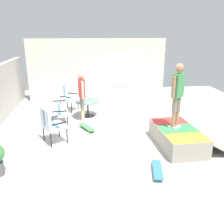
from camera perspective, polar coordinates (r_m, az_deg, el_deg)
ground_plane at (r=7.62m, az=1.89°, el=-4.91°), size 12.00×12.00×0.10m
house_facade at (r=10.86m, az=-3.42°, el=9.85°), size 0.23×6.00×2.70m
skate_ramp at (r=6.82m, az=15.36°, el=-5.74°), size 1.87×1.78×0.51m
patio_bench at (r=8.18m, az=-13.24°, el=1.21°), size 1.31×0.71×1.02m
patio_chair_near_house at (r=9.56m, az=-10.75°, el=3.85°), size 0.80×0.76×1.02m
patio_chair_by_wall at (r=6.82m, az=-14.37°, el=-2.40°), size 0.81×0.78×1.02m
patio_table at (r=8.85m, az=-5.73°, el=1.51°), size 0.90×0.90×0.57m
person_watching at (r=8.16m, az=-7.16°, el=4.56°), size 0.47×0.28×1.75m
person_skater at (r=6.43m, az=15.24°, el=4.72°), size 0.36×0.39×1.72m
skateboard_by_bench at (r=7.74m, az=-5.99°, el=-3.56°), size 0.80×0.55×0.10m
skateboard_spare at (r=5.56m, az=10.69°, el=-13.25°), size 0.82×0.36×0.10m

